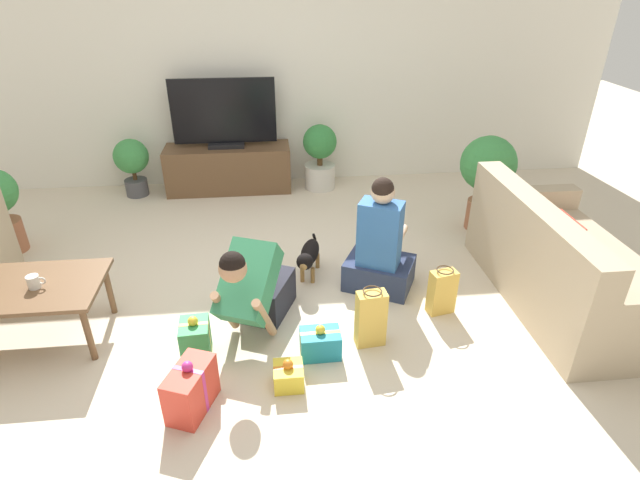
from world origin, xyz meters
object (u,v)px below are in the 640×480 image
tv (224,117)px  gift_box_b (191,389)px  coffee_table (21,292)px  gift_box_a (320,343)px  potted_plant_back_right (320,155)px  sofa_right (563,267)px  gift_bag_a (371,318)px  person_kneeling (256,287)px  tv_console (229,168)px  person_sitting (380,250)px  potted_plant_back_left (132,162)px  mug (34,282)px  gift_box_c (288,375)px  dog (309,255)px  gift_box_d (196,340)px  potted_plant_corner_right (487,171)px  gift_bag_b (442,292)px

tv → gift_box_b: tv is taller
coffee_table → gift_box_a: coffee_table is taller
potted_plant_back_right → gift_box_a: bearing=-96.0°
sofa_right → tv: tv is taller
gift_box_b → gift_bag_a: 1.24m
sofa_right → gift_box_a: sofa_right is taller
person_kneeling → gift_box_b: 0.85m
tv_console → gift_box_b: 3.35m
gift_bag_a → person_sitting: bearing=73.6°
tv_console → person_kneeling: person_kneeling is taller
potted_plant_back_left → mug: (-0.05, -2.57, 0.09)m
gift_bag_a → tv: bearing=111.0°
gift_box_a → potted_plant_back_left: bearing=121.9°
gift_box_c → coffee_table: bearing=160.1°
person_sitting → gift_box_a: person_sitting is taller
sofa_right → dog: bearing=75.3°
potted_plant_back_right → gift_box_d: size_ratio=2.33×
person_sitting → mug: person_sitting is taller
gift_box_d → potted_plant_corner_right: bearing=32.0°
gift_bag_a → mug: size_ratio=3.66×
dog → gift_box_c: (-0.23, -1.22, -0.14)m
gift_box_a → gift_box_c: size_ratio=1.35×
gift_bag_a → dog: bearing=111.6°
sofa_right → person_kneeling: size_ratio=2.10×
sofa_right → potted_plant_back_right: 2.94m
sofa_right → person_sitting: 1.40m
coffee_table → tv: size_ratio=0.93×
potted_plant_corner_right → potted_plant_back_left: potted_plant_corner_right is taller
coffee_table → potted_plant_corner_right: 3.99m
tv_console → gift_bag_a: bearing=-69.0°
sofa_right → gift_bag_a: size_ratio=4.07×
potted_plant_back_left → person_sitting: size_ratio=0.68×
coffee_table → tv_console: bearing=64.7°
sofa_right → gift_box_a: size_ratio=6.62×
gift_bag_a → gift_box_c: bearing=-149.6°
potted_plant_back_right → gift_box_c: (-0.53, -3.17, -0.32)m
coffee_table → potted_plant_back_right: bearing=48.0°
gift_box_b → gift_bag_b: bearing=23.8°
gift_box_a → gift_bag_a: (0.35, 0.08, 0.12)m
gift_box_c → gift_bag_a: (0.58, 0.34, 0.14)m
sofa_right → gift_bag_a: 1.61m
coffee_table → gift_box_a: (1.98, -0.37, -0.30)m
sofa_right → gift_box_d: (-2.75, -0.38, -0.15)m
potted_plant_corner_right → gift_box_c: 2.85m
person_kneeling → person_sitting: (0.97, 0.42, 0.00)m
person_kneeling → gift_box_a: size_ratio=3.16×
sofa_right → gift_bag_a: sofa_right is taller
tv_console → mug: bearing=-112.9°
sofa_right → potted_plant_back_left: 4.46m
gift_bag_a → sofa_right: bearing=13.4°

